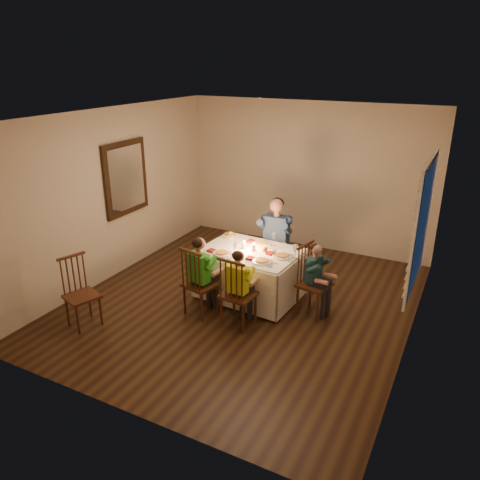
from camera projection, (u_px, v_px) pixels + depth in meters
The scene contains 26 objects.
ground at pixel (243, 302), 6.69m from camera, with size 5.00×5.00×0.00m, color black.
wall_left at pixel (112, 195), 7.17m from camera, with size 0.02×5.00×2.60m, color #C0B4A4.
wall_right at pixel (421, 245), 5.26m from camera, with size 0.02×5.00×2.60m, color #C0B4A4.
wall_back at pixel (307, 176), 8.28m from camera, with size 4.50×0.02×2.60m, color #C0B4A4.
ceiling at pixel (243, 116), 5.74m from camera, with size 5.00×5.00×0.00m, color white.
dining_table at pixel (250, 264), 6.68m from camera, with size 1.46×1.10×0.69m.
chair_adult at pixel (275, 277), 7.46m from camera, with size 0.41×0.39×0.99m, color #34170E, non-canonical shape.
chair_near_left at pixel (202, 313), 6.41m from camera, with size 0.41×0.39×0.99m, color #34170E, non-canonical shape.
chair_near_right at pixel (239, 324), 6.14m from camera, with size 0.41×0.39×0.99m, color #34170E, non-canonical shape.
chair_end at pixel (313, 313), 6.41m from camera, with size 0.41×0.39×0.99m, color #34170E, non-canonical shape.
chair_extra at pixel (86, 325), 6.13m from camera, with size 0.39×0.37×0.95m, color #34170E, non-canonical shape.
adult at pixel (275, 277), 7.46m from camera, with size 0.49×0.45×1.30m, color #32507D, non-canonical shape.
child_green at pixel (202, 313), 6.41m from camera, with size 0.38×0.35×1.11m, color green, non-canonical shape.
child_yellow at pixel (239, 324), 6.14m from camera, with size 0.35×0.32×1.06m, color yellow, non-canonical shape.
child_teal at pixel (313, 313), 6.41m from camera, with size 0.33×0.30×1.02m, color #1A3A41, non-canonical shape.
setting_adult at pixel (262, 244), 6.81m from camera, with size 0.26×0.26×0.02m, color white.
setting_green at pixel (222, 254), 6.47m from camera, with size 0.26×0.26×0.02m, color white.
setting_yellow at pixel (262, 261), 6.23m from camera, with size 0.26×0.26×0.02m, color white.
setting_teal at pixel (282, 256), 6.39m from camera, with size 0.26×0.26×0.02m, color white.
candle_left at pixel (244, 246), 6.64m from camera, with size 0.06×0.06×0.10m, color silver.
candle_right at pixel (254, 248), 6.56m from camera, with size 0.06×0.06×0.10m, color silver.
squash at pixel (231, 234), 7.07m from camera, with size 0.09×0.09×0.09m, color yellow.
orange_fruit at pixel (265, 249), 6.53m from camera, with size 0.08×0.08×0.08m, color orange.
serving_bowl at pixel (230, 236), 7.07m from camera, with size 0.20×0.20×0.05m, color white.
wall_mirror at pixel (126, 178), 7.33m from camera, with size 0.06×0.95×1.15m.
window_blinds at pixel (421, 225), 5.28m from camera, with size 0.07×1.34×1.54m.
Camera 1 is at (2.67, -5.26, 3.28)m, focal length 35.00 mm.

